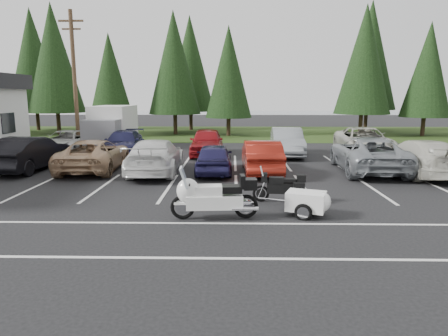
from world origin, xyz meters
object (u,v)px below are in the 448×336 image
car_far_0 (66,142)px  touring_motorcycle (214,193)px  box_truck (110,128)px  car_near_6 (368,154)px  car_far_2 (207,142)px  car_near_5 (261,157)px  car_far_1 (124,143)px  cargo_trailer (306,204)px  adventure_motorcycle (280,184)px  car_near_7 (420,157)px  car_far_4 (364,141)px  car_near_4 (214,158)px  car_near_3 (156,156)px  car_far_3 (287,142)px  car_near_1 (30,153)px  car_near_2 (94,155)px  utility_pole (75,79)px

car_far_0 → touring_motorcycle: bearing=-50.9°
box_truck → car_far_0: (-2.13, -2.19, -0.73)m
car_near_6 → car_far_2: bearing=-28.5°
box_truck → car_far_2: bearing=-22.4°
box_truck → car_near_5: 12.83m
car_far_1 → cargo_trailer: (8.92, -12.42, -0.35)m
car_far_1 → adventure_motorcycle: size_ratio=2.43×
car_near_7 → car_far_4: (-0.51, 6.40, 0.01)m
car_near_4 → car_near_7: car_near_7 is taller
car_far_2 → cargo_trailer: 12.98m
car_near_3 → car_far_1: size_ratio=1.09×
car_near_3 → car_far_3: 8.99m
car_near_7 → car_far_1: bearing=-23.7°
box_truck → car_near_3: size_ratio=1.01×
car_far_0 → adventure_motorcycle: car_far_0 is taller
car_far_0 → car_far_2: bearing=-1.5°
box_truck → cargo_trailer: box_truck is taller
car_near_1 → car_near_3: 6.31m
car_near_4 → car_far_4: 10.94m
car_near_7 → car_far_1: car_near_7 is taller
car_near_5 → car_far_4: size_ratio=0.79×
car_near_3 → car_near_7: size_ratio=0.98×
car_far_2 → touring_motorcycle: (1.03, -12.74, -0.02)m
car_near_5 → car_far_2: car_far_2 is taller
car_near_2 → car_far_2: 7.25m
box_truck → car_near_7: 19.08m
box_truck → adventure_motorcycle: box_truck is taller
car_near_7 → utility_pole: bearing=-25.9°
car_far_2 → adventure_motorcycle: 11.28m
car_far_3 → adventure_motorcycle: car_far_3 is taller
car_near_2 → car_near_5: car_near_5 is taller
car_far_0 → cargo_trailer: car_far_0 is taller
box_truck → car_near_1: 8.08m
car_near_2 → car_near_7: 15.42m
utility_pole → touring_motorcycle: 18.38m
adventure_motorcycle → utility_pole: bearing=135.9°
car_near_3 → cargo_trailer: car_near_3 is taller
car_near_6 → car_far_1: bearing=-17.5°
car_near_5 → car_near_2: bearing=-4.7°
car_near_7 → car_far_4: car_far_4 is taller
utility_pole → car_near_3: 11.16m
utility_pole → car_near_3: bearing=-50.0°
car_near_2 → adventure_motorcycle: bearing=143.0°
car_far_2 → adventure_motorcycle: car_far_2 is taller
car_near_2 → touring_motorcycle: touring_motorcycle is taller
car_near_2 → touring_motorcycle: bearing=126.4°
cargo_trailer → car_near_7: bearing=65.4°
box_truck → car_near_2: box_truck is taller
car_near_6 → car_far_2: (-8.08, 5.09, -0.02)m
car_far_2 → adventure_motorcycle: size_ratio=2.31×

